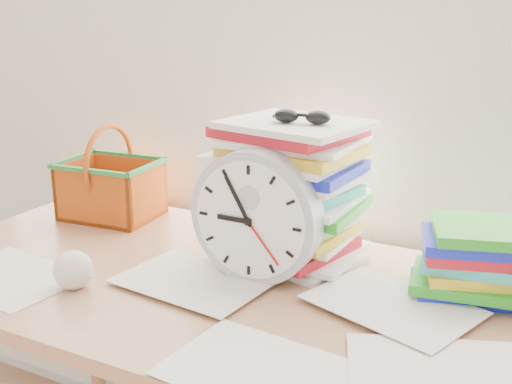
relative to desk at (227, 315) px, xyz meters
The scene contains 8 objects.
desk is the anchor object (origin of this frame).
paper_stack 0.29m from the desk, 72.34° to the left, with size 0.31×0.26×0.31m, color white, non-canonical shape.
clock 0.22m from the desk, 37.77° to the left, with size 0.27×0.27×0.05m, color #ABAFB8.
sunglasses 0.43m from the desk, 56.95° to the left, with size 0.13×0.11×0.03m, color black, non-canonical shape.
book_stack 0.51m from the desk, 20.14° to the left, with size 0.25×0.19×0.14m, color white, non-canonical shape.
basket 0.55m from the desk, 155.63° to the left, with size 0.24×0.19×0.24m, color #CD5914, non-canonical shape.
crumpled_ball 0.32m from the desk, 147.02° to the right, with size 0.08×0.08×0.08m, color white.
scattered_papers 0.08m from the desk, ahead, with size 1.26×0.42×0.02m, color white, non-canonical shape.
Camera 1 is at (0.61, 0.58, 1.29)m, focal length 45.00 mm.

